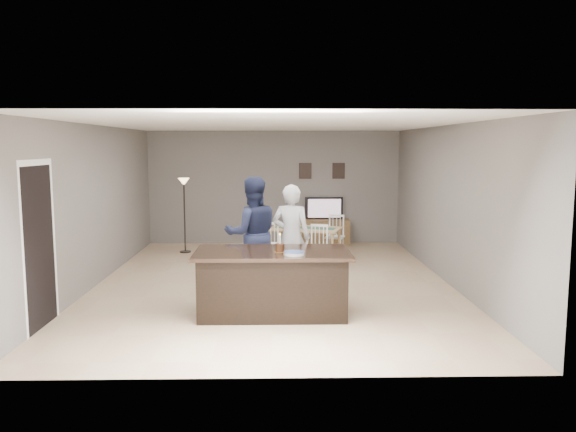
{
  "coord_description": "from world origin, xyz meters",
  "views": [
    {
      "loc": [
        0.05,
        -9.46,
        2.35
      ],
      "look_at": [
        0.25,
        -0.3,
        1.2
      ],
      "focal_mm": 35.0,
      "sensor_mm": 36.0,
      "label": 1
    }
  ],
  "objects_px": {
    "man": "(252,234)",
    "floor_lamp": "(184,195)",
    "kitchen_island": "(273,282)",
    "plate_stack": "(294,253)",
    "television": "(324,208)",
    "tv_console": "(324,232)",
    "birthday_cake": "(280,248)",
    "dining_table": "(305,233)",
    "woman": "(291,237)"
  },
  "relations": [
    {
      "from": "woman",
      "to": "birthday_cake",
      "type": "relative_size",
      "value": 6.77
    },
    {
      "from": "dining_table",
      "to": "plate_stack",
      "type": "bearing_deg",
      "value": -76.99
    },
    {
      "from": "floor_lamp",
      "to": "plate_stack",
      "type": "bearing_deg",
      "value": -65.41
    },
    {
      "from": "birthday_cake",
      "to": "floor_lamp",
      "type": "bearing_deg",
      "value": 113.75
    },
    {
      "from": "tv_console",
      "to": "man",
      "type": "bearing_deg",
      "value": -110.03
    },
    {
      "from": "woman",
      "to": "dining_table",
      "type": "distance_m",
      "value": 2.46
    },
    {
      "from": "woman",
      "to": "plate_stack",
      "type": "height_order",
      "value": "woman"
    },
    {
      "from": "television",
      "to": "man",
      "type": "height_order",
      "value": "man"
    },
    {
      "from": "birthday_cake",
      "to": "floor_lamp",
      "type": "xyz_separation_m",
      "value": [
        -2.07,
        4.7,
        0.32
      ]
    },
    {
      "from": "plate_stack",
      "to": "floor_lamp",
      "type": "relative_size",
      "value": 0.17
    },
    {
      "from": "kitchen_island",
      "to": "woman",
      "type": "height_order",
      "value": "woman"
    },
    {
      "from": "dining_table",
      "to": "television",
      "type": "bearing_deg",
      "value": 91.82
    },
    {
      "from": "kitchen_island",
      "to": "plate_stack",
      "type": "height_order",
      "value": "plate_stack"
    },
    {
      "from": "kitchen_island",
      "to": "woman",
      "type": "bearing_deg",
      "value": 77.63
    },
    {
      "from": "woman",
      "to": "floor_lamp",
      "type": "distance_m",
      "value": 4.01
    },
    {
      "from": "birthday_cake",
      "to": "television",
      "type": "bearing_deg",
      "value": 79.11
    },
    {
      "from": "man",
      "to": "dining_table",
      "type": "distance_m",
      "value": 2.64
    },
    {
      "from": "man",
      "to": "dining_table",
      "type": "bearing_deg",
      "value": -124.46
    },
    {
      "from": "man",
      "to": "plate_stack",
      "type": "relative_size",
      "value": 6.56
    },
    {
      "from": "kitchen_island",
      "to": "birthday_cake",
      "type": "bearing_deg",
      "value": -34.92
    },
    {
      "from": "man",
      "to": "floor_lamp",
      "type": "bearing_deg",
      "value": -75.77
    },
    {
      "from": "television",
      "to": "dining_table",
      "type": "relative_size",
      "value": 0.47
    },
    {
      "from": "kitchen_island",
      "to": "birthday_cake",
      "type": "relative_size",
      "value": 8.4
    },
    {
      "from": "kitchen_island",
      "to": "woman",
      "type": "distance_m",
      "value": 1.44
    },
    {
      "from": "man",
      "to": "floor_lamp",
      "type": "distance_m",
      "value": 3.68
    },
    {
      "from": "tv_console",
      "to": "birthday_cake",
      "type": "xyz_separation_m",
      "value": [
        -1.1,
        -5.64,
        0.66
      ]
    },
    {
      "from": "man",
      "to": "woman",
      "type": "bearing_deg",
      "value": 167.83
    },
    {
      "from": "kitchen_island",
      "to": "tv_console",
      "type": "relative_size",
      "value": 1.79
    },
    {
      "from": "tv_console",
      "to": "television",
      "type": "xyz_separation_m",
      "value": [
        0.0,
        0.07,
        0.56
      ]
    },
    {
      "from": "woman",
      "to": "dining_table",
      "type": "bearing_deg",
      "value": -83.63
    },
    {
      "from": "dining_table",
      "to": "floor_lamp",
      "type": "distance_m",
      "value": 2.85
    },
    {
      "from": "tv_console",
      "to": "woman",
      "type": "bearing_deg",
      "value": -102.09
    },
    {
      "from": "floor_lamp",
      "to": "dining_table",
      "type": "bearing_deg",
      "value": -18.35
    },
    {
      "from": "kitchen_island",
      "to": "plate_stack",
      "type": "distance_m",
      "value": 0.62
    },
    {
      "from": "woman",
      "to": "man",
      "type": "bearing_deg",
      "value": 14.74
    },
    {
      "from": "television",
      "to": "birthday_cake",
      "type": "relative_size",
      "value": 3.57
    },
    {
      "from": "birthday_cake",
      "to": "dining_table",
      "type": "relative_size",
      "value": 0.13
    },
    {
      "from": "plate_stack",
      "to": "dining_table",
      "type": "height_order",
      "value": "plate_stack"
    },
    {
      "from": "man",
      "to": "floor_lamp",
      "type": "height_order",
      "value": "man"
    },
    {
      "from": "man",
      "to": "floor_lamp",
      "type": "xyz_separation_m",
      "value": [
        -1.63,
        3.28,
        0.35
      ]
    },
    {
      "from": "television",
      "to": "woman",
      "type": "relative_size",
      "value": 0.53
    },
    {
      "from": "plate_stack",
      "to": "dining_table",
      "type": "relative_size",
      "value": 0.15
    },
    {
      "from": "birthday_cake",
      "to": "plate_stack",
      "type": "distance_m",
      "value": 0.29
    },
    {
      "from": "tv_console",
      "to": "plate_stack",
      "type": "relative_size",
      "value": 4.25
    },
    {
      "from": "kitchen_island",
      "to": "television",
      "type": "bearing_deg",
      "value": 77.99
    },
    {
      "from": "kitchen_island",
      "to": "plate_stack",
      "type": "relative_size",
      "value": 7.61
    },
    {
      "from": "tv_console",
      "to": "woman",
      "type": "distance_m",
      "value": 4.35
    },
    {
      "from": "man",
      "to": "birthday_cake",
      "type": "xyz_separation_m",
      "value": [
        0.44,
        -1.42,
        0.03
      ]
    },
    {
      "from": "woman",
      "to": "plate_stack",
      "type": "xyz_separation_m",
      "value": [
        -0.01,
        -1.65,
        0.06
      ]
    },
    {
      "from": "television",
      "to": "man",
      "type": "bearing_deg",
      "value": 70.27
    }
  ]
}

